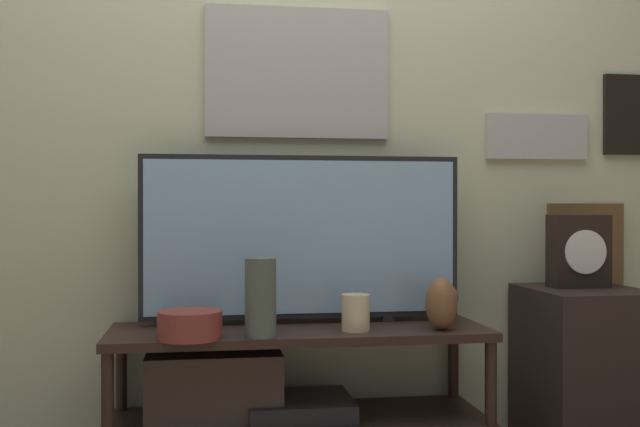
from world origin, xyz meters
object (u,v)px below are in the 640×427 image
(television, at_px, (302,237))
(vase_wide_bowl, at_px, (190,325))
(candle_jar, at_px, (356,313))
(vase_urn_stoneware, at_px, (441,304))
(vase_tall_ceramic, at_px, (261,298))
(mantel_clock, at_px, (579,251))
(decorative_bust, at_px, (445,301))

(television, distance_m, vase_wide_bowl, 0.54)
(candle_jar, bearing_deg, vase_urn_stoneware, -5.04)
(vase_tall_ceramic, relative_size, candle_jar, 2.06)
(television, bearing_deg, mantel_clock, -3.34)
(vase_wide_bowl, bearing_deg, candle_jar, 7.08)
(vase_urn_stoneware, height_order, candle_jar, vase_urn_stoneware)
(decorative_bust, xyz_separation_m, mantel_clock, (0.53, 0.04, 0.17))
(decorative_bust, bearing_deg, mantel_clock, 4.17)
(vase_tall_ceramic, relative_size, decorative_bust, 1.78)
(decorative_bust, relative_size, mantel_clock, 0.53)
(vase_tall_ceramic, bearing_deg, vase_urn_stoneware, 4.32)
(television, distance_m, vase_tall_ceramic, 0.36)
(mantel_clock, bearing_deg, television, 176.66)
(vase_wide_bowl, relative_size, candle_jar, 1.66)
(vase_urn_stoneware, xyz_separation_m, mantel_clock, (0.58, 0.16, 0.16))
(television, height_order, mantel_clock, television)
(vase_tall_ceramic, xyz_separation_m, candle_jar, (0.33, 0.07, -0.07))
(vase_urn_stoneware, bearing_deg, decorative_bust, 65.55)
(vase_tall_ceramic, bearing_deg, television, 57.19)
(vase_urn_stoneware, relative_size, candle_jar, 1.45)
(vase_tall_ceramic, bearing_deg, mantel_clock, 9.59)
(candle_jar, bearing_deg, vase_tall_ceramic, -167.50)
(vase_tall_ceramic, xyz_separation_m, decorative_bust, (0.67, 0.16, -0.04))
(vase_urn_stoneware, bearing_deg, candle_jar, 174.96)
(vase_urn_stoneware, height_order, decorative_bust, vase_urn_stoneware)
(television, height_order, vase_tall_ceramic, television)
(candle_jar, bearing_deg, mantel_clock, 8.49)
(decorative_bust, bearing_deg, candle_jar, -165.09)
(candle_jar, distance_m, mantel_clock, 0.90)
(vase_urn_stoneware, relative_size, mantel_clock, 0.67)
(vase_wide_bowl, distance_m, mantel_clock, 1.45)
(vase_wide_bowl, height_order, decorative_bust, decorative_bust)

